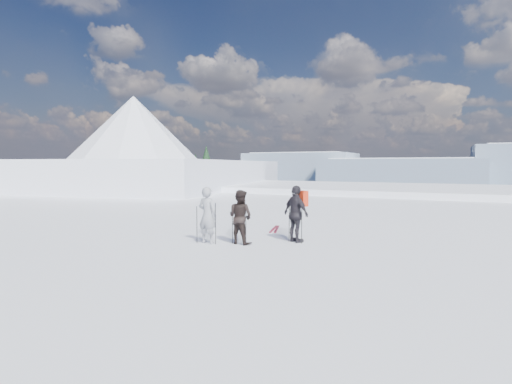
# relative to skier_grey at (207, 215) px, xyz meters

# --- Properties ---
(lake_basin) EXTENTS (820.00, 820.00, 71.62)m
(lake_basin) POSITION_rel_skier_grey_xyz_m (3.27, 28.63, -7.43)
(lake_basin) COLOR white
(lake_basin) RESTS_ON ground
(far_mountain_range) EXTENTS (770.00, 110.00, 53.00)m
(far_mountain_range) POSITION_rel_skier_grey_xyz_m (32.87, 453.41, -8.12)
(far_mountain_range) COLOR slate
(far_mountain_range) RESTS_ON ground
(near_ridge) EXTENTS (31.37, 35.68, 25.62)m
(near_ridge) POSITION_rel_skier_grey_xyz_m (-23.29, 27.97, -4.41)
(near_ridge) COLOR white
(near_ridge) RESTS_ON ground
(skier_grey) EXTENTS (0.71, 0.50, 1.86)m
(skier_grey) POSITION_rel_skier_grey_xyz_m (0.00, 0.00, 0.00)
(skier_grey) COLOR gray
(skier_grey) RESTS_ON ground
(skier_dark) EXTENTS (0.95, 0.79, 1.76)m
(skier_dark) POSITION_rel_skier_grey_xyz_m (1.01, 0.40, -0.05)
(skier_dark) COLOR black
(skier_dark) RESTS_ON ground
(skier_pack) EXTENTS (1.19, 0.95, 1.90)m
(skier_pack) POSITION_rel_skier_grey_xyz_m (2.57, 1.41, 0.02)
(skier_pack) COLOR black
(skier_pack) RESTS_ON ground
(backpack) EXTENTS (0.46, 0.40, 0.52)m
(backpack) POSITION_rel_skier_grey_xyz_m (2.69, 1.63, 1.23)
(backpack) COLOR red
(backpack) RESTS_ON skier_pack
(ski_poles) EXTENTS (3.18, 1.52, 1.35)m
(ski_poles) POSITION_rel_skier_grey_xyz_m (1.16, 0.51, -0.32)
(ski_poles) COLOR black
(ski_poles) RESTS_ON ground
(skis_loose) EXTENTS (0.69, 1.67, 0.03)m
(skis_loose) POSITION_rel_skier_grey_xyz_m (0.93, 3.54, -0.91)
(skis_loose) COLOR black
(skis_loose) RESTS_ON ground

